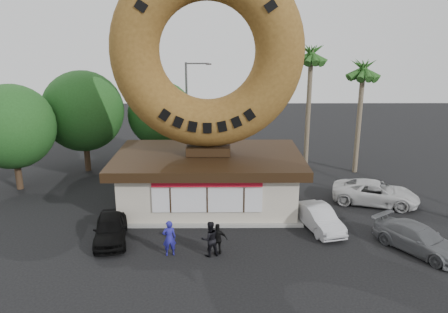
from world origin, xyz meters
The scene contains 16 objects.
ground centered at (0.00, 0.00, 0.00)m, with size 90.00×90.00×0.00m, color black.
donut_shop centered at (0.00, 5.98, 1.77)m, with size 11.20×7.20×3.80m.
giant_donut centered at (0.00, 6.00, 9.29)m, with size 10.98×10.98×2.80m, color brown.
tree_west centered at (-9.50, 13.00, 4.64)m, with size 6.00×6.00×7.65m.
tree_mid centered at (-4.00, 15.00, 4.02)m, with size 5.20×5.20×6.63m.
tree_far centered at (-13.00, 9.00, 4.33)m, with size 5.60×5.60×7.14m.
palm_near centered at (7.50, 14.00, 8.41)m, with size 2.60×2.60×9.75m.
palm_far centered at (11.00, 12.50, 7.48)m, with size 2.60×2.60×8.75m.
street_lamp centered at (-1.86, 16.00, 4.48)m, with size 2.11×0.20×8.00m.
person_left centered at (-1.73, -0.26, 0.90)m, with size 0.65×0.43×1.79m, color navy.
person_center centered at (0.22, -0.31, 0.88)m, with size 0.85×0.67×1.76m, color black.
person_right centered at (0.59, -0.16, 0.78)m, with size 0.92×0.38×1.57m, color black.
car_black centered at (-4.92, 1.27, 0.68)m, with size 1.60×3.97×1.35m, color black.
car_silver centered at (6.07, 2.56, 0.64)m, with size 1.36×3.90×1.29m, color #ABABB0.
car_grey centered at (10.40, 0.07, 0.65)m, with size 1.82×4.48×1.30m, color slate.
car_white centered at (10.36, 6.13, 0.72)m, with size 2.38×5.17×1.44m, color silver.
Camera 1 is at (0.74, -19.19, 10.46)m, focal length 35.00 mm.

